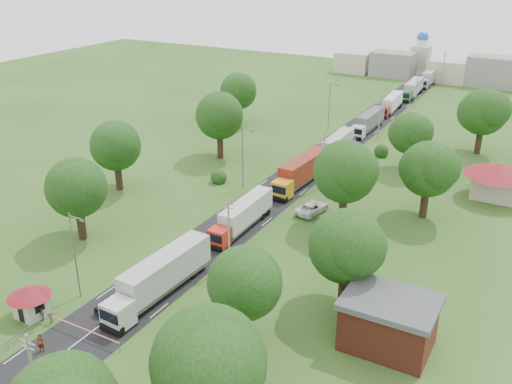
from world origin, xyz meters
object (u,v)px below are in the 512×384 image
Objects in this scene: car_lane_front at (112,303)px; truck_0 at (160,276)px; pedestrian_near at (41,343)px; car_lane_mid at (146,278)px; info_sign at (353,145)px; guard_booth at (30,298)px; boom_barrier at (73,325)px.

truck_0 is at bearing -120.92° from car_lane_front.
truck_0 is at bearing 43.41° from pedestrian_near.
car_lane_front is 5.55m from car_lane_mid.
car_lane_front is at bearing -96.43° from info_sign.
pedestrian_near is at bearing -33.61° from guard_booth.
truck_0 is (9.16, 9.55, 0.14)m from guard_booth.
boom_barrier is 3.55m from pedestrian_near.
boom_barrier is at bearing -109.17° from truck_0.
boom_barrier is 2.10× the size of guard_booth.
info_sign is 63.93m from pedestrian_near.
info_sign is 50.56m from truck_0.
boom_barrier is 5.98m from guard_booth.
guard_booth reaches higher than boom_barrier.
car_lane_mid is at bearing 88.06° from boom_barrier.
info_sign reaches higher than car_lane_front.
car_lane_mid is at bearing -87.84° from car_lane_front.
info_sign is 1.00× the size of car_lane_mid.
info_sign is 55.40m from car_lane_front.
pedestrian_near is (-7.14, -63.50, -2.09)m from info_sign.
car_lane_mid is (6.20, 10.55, -1.49)m from guard_booth.
truck_0 reaches higher than pedestrian_near.
guard_booth is 1.11× the size of car_lane_front.
boom_barrier is 5.05× the size of pedestrian_near.
guard_booth is 8.10m from car_lane_front.
guard_booth is 1.07× the size of car_lane_mid.
truck_0 is 3.83× the size of car_lane_mid.
truck_0 is (-3.24, -50.45, -0.69)m from info_sign.
car_lane_front is at bearing 38.89° from guard_booth.
car_lane_mid is (-2.96, 1.01, -1.63)m from truck_0.
info_sign is 2.24× the size of pedestrian_near.
car_lane_mid is (0.36, 10.55, -0.21)m from boom_barrier.
car_lane_mid is at bearing -97.15° from info_sign.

